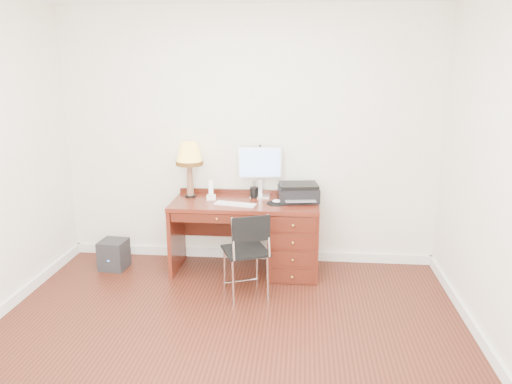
# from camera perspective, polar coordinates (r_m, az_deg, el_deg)

# --- Properties ---
(ground) EXTENTS (4.00, 4.00, 0.00)m
(ground) POSITION_cam_1_polar(r_m,az_deg,el_deg) (4.11, -3.55, -16.59)
(ground) COLOR #37140C
(ground) RESTS_ON ground
(room_shell) EXTENTS (4.00, 4.00, 4.00)m
(room_shell) POSITION_cam_1_polar(r_m,az_deg,el_deg) (4.63, -2.33, -12.06)
(room_shell) COLOR white
(room_shell) RESTS_ON ground
(desk) EXTENTS (1.50, 0.67, 0.75)m
(desk) POSITION_cam_1_polar(r_m,az_deg,el_deg) (5.17, 2.34, -4.79)
(desk) COLOR #602014
(desk) RESTS_ON ground
(monitor) EXTENTS (0.46, 0.17, 0.53)m
(monitor) POSITION_cam_1_polar(r_m,az_deg,el_deg) (5.24, 0.50, 3.07)
(monitor) COLOR silver
(monitor) RESTS_ON desk
(keyboard) EXTENTS (0.43, 0.20, 0.02)m
(keyboard) POSITION_cam_1_polar(r_m,az_deg,el_deg) (4.98, -2.38, -1.39)
(keyboard) COLOR white
(keyboard) RESTS_ON desk
(mouse_pad) EXTENTS (0.21, 0.21, 0.04)m
(mouse_pad) POSITION_cam_1_polar(r_m,az_deg,el_deg) (5.03, 2.40, -1.19)
(mouse_pad) COLOR black
(mouse_pad) RESTS_ON desk
(printer) EXTENTS (0.44, 0.37, 0.18)m
(printer) POSITION_cam_1_polar(r_m,az_deg,el_deg) (5.13, 4.86, -0.03)
(printer) COLOR black
(printer) RESTS_ON desk
(leg_lamp) EXTENTS (0.28, 0.28, 0.58)m
(leg_lamp) POSITION_cam_1_polar(r_m,az_deg,el_deg) (5.23, -7.63, 3.98)
(leg_lamp) COLOR black
(leg_lamp) RESTS_ON desk
(phone) EXTENTS (0.11, 0.11, 0.20)m
(phone) POSITION_cam_1_polar(r_m,az_deg,el_deg) (5.19, -5.16, -0.21)
(phone) COLOR white
(phone) RESTS_ON desk
(pen_cup) EXTENTS (0.09, 0.09, 0.11)m
(pen_cup) POSITION_cam_1_polar(r_m,az_deg,el_deg) (5.24, -0.22, -0.05)
(pen_cup) COLOR black
(pen_cup) RESTS_ON desk
(chair) EXTENTS (0.50, 0.51, 0.82)m
(chair) POSITION_cam_1_polar(r_m,az_deg,el_deg) (4.58, -1.30, -6.27)
(chair) COLOR black
(chair) RESTS_ON ground
(equipment_box) EXTENTS (0.29, 0.29, 0.31)m
(equipment_box) POSITION_cam_1_polar(r_m,az_deg,el_deg) (5.54, -15.93, -6.87)
(equipment_box) COLOR black
(equipment_box) RESTS_ON ground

